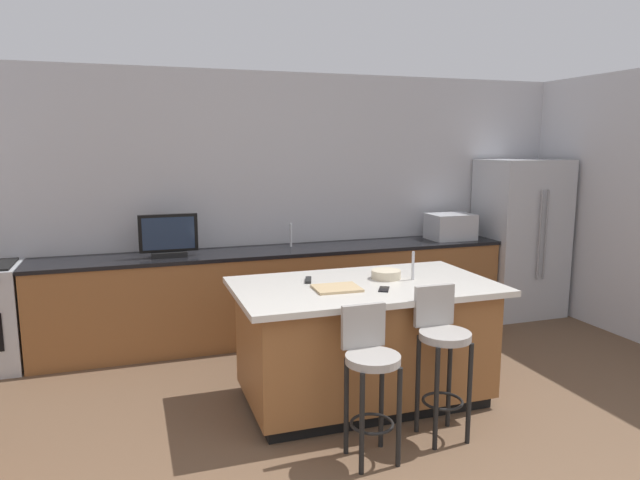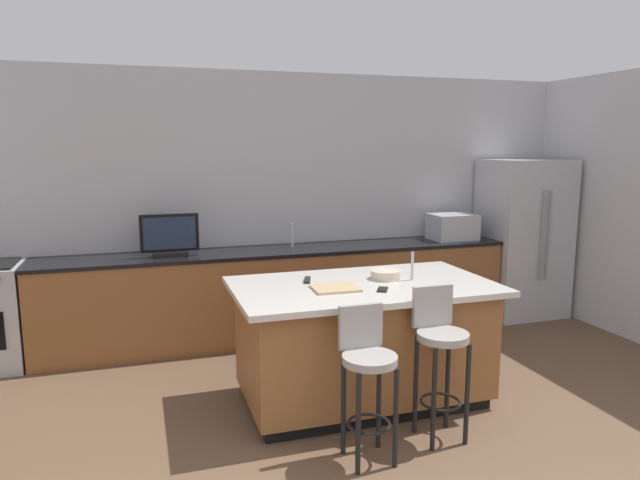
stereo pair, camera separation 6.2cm
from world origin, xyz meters
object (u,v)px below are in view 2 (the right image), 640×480
Objects in this scene: kitchen_island at (363,341)px; fruit_bowl at (385,275)px; bar_stool_right at (440,349)px; cutting_board at (335,288)px; tv_monitor at (170,237)px; cell_phone at (383,289)px; refrigerator at (523,238)px; tv_remote at (307,280)px; bar_stool_left at (367,370)px; microwave at (453,227)px.

kitchen_island is 0.54m from fruit_bowl.
cutting_board is (-0.53, 0.58, 0.31)m from bar_stool_right.
fruit_bowl is at bearing -43.63° from tv_monitor.
kitchen_island is 3.65× the size of tv_monitor.
cell_phone is at bearing -20.47° from cutting_board.
refrigerator is 3.30m from cutting_board.
tv_monitor is 1.65m from tv_remote.
fruit_bowl reaches higher than kitchen_island.
bar_stool_left is 0.74m from cell_phone.
kitchen_island is 0.74m from bar_stool_right.
cutting_board reaches higher than kitchen_island.
kitchen_island is 2.42m from microwave.
cutting_board reaches higher than cell_phone.
tv_remote reaches higher than kitchen_island.
bar_stool_left is (-1.99, -2.38, -0.48)m from microwave.
cell_phone is 0.46× the size of cutting_board.
cutting_board is at bearing 132.32° from bar_stool_right.
bar_stool_left is 4.25× the size of fruit_bowl.
microwave is at bearing 77.48° from cell_phone.
tv_remote is at bearing 111.95° from cutting_board.
microwave is 3.14m from bar_stool_left.
cell_phone is (0.06, -0.22, 0.45)m from kitchen_island.
bar_stool_right is 0.59m from cell_phone.
tv_monitor is 2.78m from bar_stool_right.
kitchen_island is at bearing -149.00° from refrigerator.
bar_stool_left is at bearing -92.00° from cell_phone.
cutting_board is (-0.26, -0.10, 0.46)m from kitchen_island.
cutting_board is at bearing -49.67° from tv_remote.
refrigerator is 11.89× the size of cell_phone.
fruit_bowl is 1.52× the size of cell_phone.
bar_stool_left is 6.44× the size of cell_phone.
cutting_board is (0.03, 0.68, 0.35)m from bar_stool_left.
microwave is at bearing 43.29° from kitchen_island.
kitchen_island is 11.46× the size of tv_remote.
kitchen_island is at bearing -157.08° from fruit_bowl.
tv_monitor is 3.14× the size of tv_remote.
kitchen_island is 0.83m from bar_stool_left.
bar_stool_left is (1.03, -2.33, -0.52)m from tv_monitor.
fruit_bowl is at bearing 93.63° from bar_stool_right.
fruit_bowl reaches higher than tv_remote.
kitchen_island is at bearing -136.71° from microwave.
kitchen_island is 5.97× the size of cutting_board.
bar_stool_left reaches higher than kitchen_island.
tv_monitor is 2.60m from bar_stool_left.
kitchen_island is 0.53m from cutting_board.
fruit_bowl reaches higher than cutting_board.
refrigerator is 3.72m from bar_stool_left.
microwave is at bearing 57.43° from bar_stool_right.
tv_monitor is 3.56× the size of cell_phone.
bar_stool_left reaches higher than tv_remote.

